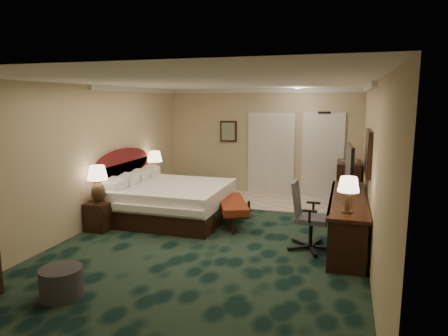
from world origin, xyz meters
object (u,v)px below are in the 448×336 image
(nightstand_near, at_px, (100,216))
(bed_bench, at_px, (232,212))
(lamp_far, at_px, (155,165))
(ottoman, at_px, (61,283))
(lamp_near, at_px, (98,184))
(desk_chair, at_px, (311,216))
(desk, at_px, (347,220))
(tv, at_px, (349,166))
(nightstand_far, at_px, (156,190))
(bed, at_px, (172,201))
(minibar, at_px, (348,183))

(nightstand_near, height_order, bed_bench, nightstand_near)
(lamp_far, distance_m, ottoman, 4.94)
(lamp_near, xyz_separation_m, desk_chair, (3.86, 0.20, -0.32))
(desk, bearing_deg, tv, 90.46)
(tv, height_order, desk_chair, tv)
(ottoman, bearing_deg, bed_bench, 70.95)
(lamp_near, bearing_deg, desk, 8.85)
(ottoman, distance_m, desk_chair, 3.82)
(nightstand_far, xyz_separation_m, ottoman, (1.08, -4.72, -0.08))
(bed_bench, bearing_deg, tv, -14.23)
(bed, height_order, nightstand_near, bed)
(nightstand_near, bearing_deg, bed_bench, 25.18)
(nightstand_far, xyz_separation_m, desk, (4.45, -1.66, 0.13))
(nightstand_near, height_order, lamp_far, lamp_far)
(nightstand_near, distance_m, nightstand_far, 2.31)
(nightstand_near, bearing_deg, ottoman, -65.78)
(nightstand_far, relative_size, desk, 0.19)
(lamp_far, xyz_separation_m, desk, (4.47, -1.70, -0.47))
(desk, bearing_deg, lamp_far, 159.14)
(nightstand_near, relative_size, minibar, 0.53)
(nightstand_near, distance_m, tv, 4.75)
(lamp_far, relative_size, desk, 0.24)
(lamp_far, distance_m, desk_chair, 4.50)
(desk, relative_size, desk_chair, 2.48)
(lamp_near, height_order, minibar, lamp_near)
(lamp_far, xyz_separation_m, ottoman, (1.11, -4.76, -0.68))
(nightstand_far, xyz_separation_m, lamp_near, (0.02, -2.35, 0.61))
(desk_chair, distance_m, minibar, 3.28)
(nightstand_near, relative_size, lamp_far, 0.79)
(lamp_far, xyz_separation_m, minibar, (4.48, 1.03, -0.37))
(bed, distance_m, tv, 3.58)
(tv, bearing_deg, nightstand_near, -167.58)
(lamp_near, bearing_deg, minibar, 37.66)
(tv, bearing_deg, desk, -94.60)
(lamp_far, height_order, minibar, lamp_far)
(bed, distance_m, desk, 3.49)
(ottoman, distance_m, desk, 4.55)
(lamp_far, relative_size, ottoman, 1.28)
(lamp_near, height_order, ottoman, lamp_near)
(nightstand_near, xyz_separation_m, tv, (4.44, 1.40, 0.94))
(ottoman, bearing_deg, tv, 48.59)
(bed_bench, bearing_deg, lamp_far, 128.34)
(lamp_near, distance_m, tv, 4.66)
(desk_chair, bearing_deg, ottoman, -135.89)
(nightstand_far, height_order, minibar, minibar)
(bed_bench, bearing_deg, desk, -33.94)
(nightstand_far, distance_m, lamp_near, 2.43)
(bed, height_order, tv, tv)
(ottoman, xyz_separation_m, desk, (3.36, 3.06, 0.21))
(ottoman, bearing_deg, nightstand_near, 114.22)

